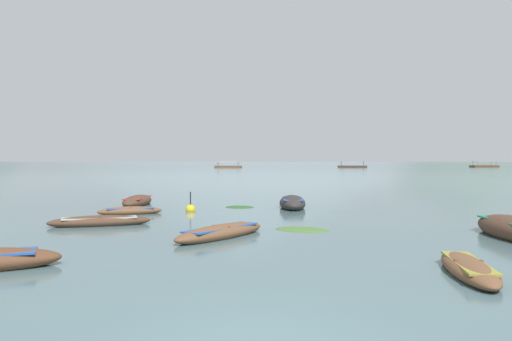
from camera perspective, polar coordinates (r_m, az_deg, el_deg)
name	(u,v)px	position (r m, az deg, el deg)	size (l,w,h in m)	color
ground_plane	(294,161)	(1506.76, 4.40, 1.05)	(6000.00, 6000.00, 0.00)	slate
mountain_1	(134,144)	(2800.18, -13.87, 3.02)	(603.47, 603.47, 190.65)	slate
mountain_2	(240,114)	(2317.78, -1.81, 6.59)	(1693.29, 1693.29, 444.46)	slate
mountain_3	(471,132)	(2824.68, 23.56, 4.13)	(1348.55, 1348.55, 307.69)	#56665B
rowboat_4	(468,268)	(12.19, 23.31, -10.32)	(1.14, 3.58, 0.45)	brown
rowboat_5	(130,211)	(24.32, -14.33, -4.55)	(3.09, 2.04, 0.46)	brown
rowboat_6	(292,203)	(26.87, 4.22, -3.74)	(1.58, 4.43, 0.82)	#2D2826
rowboat_7	(137,201)	(29.24, -13.52, -3.45)	(1.63, 4.56, 0.69)	#4C3323
rowboat_8	(221,232)	(16.58, -4.04, -7.11)	(3.12, 4.33, 0.53)	brown
rowboat_9	(100,221)	(20.42, -17.58, -5.62)	(4.00, 2.40, 0.50)	#4C3323
ferry_0	(484,166)	(209.88, 24.84, 0.47)	(10.59, 5.86, 2.54)	brown
ferry_1	(228,166)	(176.81, -3.23, 0.47)	(9.66, 3.55, 2.54)	brown
ferry_2	(352,166)	(183.18, 11.06, 0.47)	(10.87, 5.06, 2.54)	#4C3323
mooring_buoy	(190,209)	(25.02, -7.57, -4.45)	(0.49, 0.49, 1.13)	yellow
weed_patch_1	(302,230)	(18.36, 5.34, -6.83)	(1.35, 2.06, 0.14)	#477033
weed_patch_2	(240,207)	(27.00, -1.90, -4.26)	(1.56, 1.43, 0.14)	#2D5628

